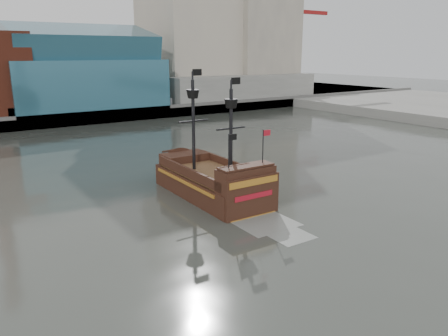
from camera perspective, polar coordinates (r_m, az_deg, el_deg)
ground at (r=30.25m, az=4.70°, el=-11.59°), size 400.00×400.00×0.00m
promenade_far at (r=115.00m, az=-25.35°, el=7.26°), size 220.00×60.00×2.00m
seawall at (r=86.13m, az=-22.21°, el=5.68°), size 220.00×1.00×2.60m
crane_a at (r=140.73m, az=9.42°, el=17.01°), size 22.50×4.00×32.25m
crane_b at (r=154.49m, az=9.44°, el=15.48°), size 19.10×4.00×26.25m
pirate_ship at (r=41.86m, az=-1.52°, el=-2.19°), size 5.64×17.20×12.83m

